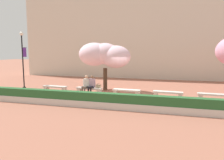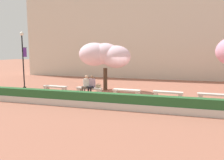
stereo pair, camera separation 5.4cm
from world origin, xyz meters
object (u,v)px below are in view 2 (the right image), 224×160
(stone_bench_west_end, at_px, (55,88))
(cherry_tree_main, at_px, (104,55))
(person_seated_right, at_px, (92,84))
(handbag, at_px, (98,86))
(stone_bench_center, at_px, (127,92))
(lamp_post_with_banner, at_px, (23,55))
(stone_bench_near_east, at_px, (168,94))
(stone_bench_east_end, at_px, (214,96))
(person_seated_left, at_px, (86,84))
(stone_bench_near_west, at_px, (89,90))

(stone_bench_west_end, distance_m, cherry_tree_main, 4.25)
(person_seated_right, relative_size, handbag, 3.81)
(stone_bench_center, relative_size, lamp_post_with_banner, 0.42)
(person_seated_right, relative_size, cherry_tree_main, 0.33)
(stone_bench_near_east, distance_m, cherry_tree_main, 5.52)
(stone_bench_east_end, relative_size, cherry_tree_main, 0.47)
(cherry_tree_main, height_order, lamp_post_with_banner, lamp_post_with_banner)
(stone_bench_near_east, relative_size, person_seated_right, 1.41)
(stone_bench_center, height_order, person_seated_left, person_seated_left)
(cherry_tree_main, relative_size, lamp_post_with_banner, 0.89)
(person_seated_left, bearing_deg, handbag, 4.88)
(stone_bench_east_end, relative_size, person_seated_left, 1.41)
(stone_bench_center, relative_size, stone_bench_east_end, 1.00)
(stone_bench_near_west, bearing_deg, person_seated_left, -166.49)
(handbag, relative_size, lamp_post_with_banner, 0.08)
(stone_bench_near_west, bearing_deg, lamp_post_with_banner, 172.71)
(stone_bench_center, distance_m, stone_bench_near_east, 2.60)
(stone_bench_center, bearing_deg, stone_bench_near_west, 180.00)
(person_seated_right, bearing_deg, stone_bench_east_end, 0.40)
(stone_bench_west_end, height_order, lamp_post_with_banner, lamp_post_with_banner)
(stone_bench_west_end, relative_size, stone_bench_near_east, 1.00)
(stone_bench_west_end, xyz_separation_m, stone_bench_center, (5.20, 0.00, 0.00))
(stone_bench_west_end, height_order, cherry_tree_main, cherry_tree_main)
(stone_bench_near_west, relative_size, cherry_tree_main, 0.47)
(person_seated_right, height_order, lamp_post_with_banner, lamp_post_with_banner)
(stone_bench_near_east, xyz_separation_m, lamp_post_with_banner, (-10.94, 0.73, 2.30))
(cherry_tree_main, bearing_deg, stone_bench_near_west, -106.11)
(person_seated_left, bearing_deg, stone_bench_near_west, 13.51)
(stone_bench_near_east, bearing_deg, stone_bench_near_west, 180.00)
(stone_bench_west_end, xyz_separation_m, lamp_post_with_banner, (-3.14, 0.73, 2.30))
(person_seated_right, bearing_deg, cherry_tree_main, 80.38)
(stone_bench_near_west, height_order, stone_bench_center, same)
(person_seated_left, bearing_deg, stone_bench_near_east, 0.56)
(stone_bench_east_end, distance_m, person_seated_left, 8.03)
(lamp_post_with_banner, bearing_deg, cherry_tree_main, 9.19)
(stone_bench_near_east, relative_size, handbag, 5.36)
(person_seated_left, relative_size, cherry_tree_main, 0.33)
(stone_bench_near_west, relative_size, lamp_post_with_banner, 0.42)
(stone_bench_near_west, distance_m, stone_bench_center, 2.60)
(stone_bench_east_end, bearing_deg, person_seated_left, -179.62)
(stone_bench_near_west, xyz_separation_m, cherry_tree_main, (0.50, 1.74, 2.31))
(stone_bench_near_west, height_order, cherry_tree_main, cherry_tree_main)
(stone_bench_west_end, bearing_deg, handbag, 0.39)
(stone_bench_center, bearing_deg, person_seated_right, -178.73)
(stone_bench_center, xyz_separation_m, person_seated_left, (-2.82, -0.05, 0.40))
(stone_bench_center, relative_size, person_seated_right, 1.41)
(person_seated_left, relative_size, handbag, 3.81)
(lamp_post_with_banner, bearing_deg, stone_bench_east_end, -3.10)
(person_seated_left, xyz_separation_m, person_seated_right, (0.42, -0.00, 0.00))
(lamp_post_with_banner, bearing_deg, stone_bench_center, -5.03)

